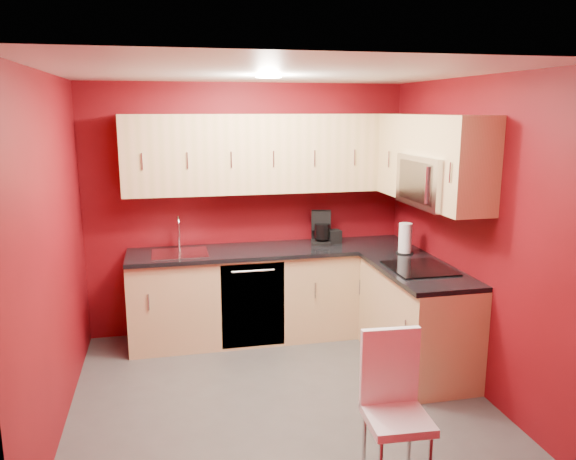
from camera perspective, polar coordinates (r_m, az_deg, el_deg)
name	(u,v)px	position (r m, az deg, el deg)	size (l,w,h in m)	color
floor	(278,394)	(4.70, -1.06, -16.31)	(3.20, 3.20, 0.00)	#484643
ceiling	(276,72)	(4.14, -1.20, 15.73)	(3.20, 3.20, 0.00)	white
wall_back	(248,209)	(5.70, -4.11, 2.10)	(3.20, 3.20, 0.00)	maroon
wall_front	(336,311)	(2.86, 4.90, -8.16)	(3.20, 3.20, 0.00)	maroon
wall_left	(52,255)	(4.25, -22.81, -2.31)	(3.00, 3.00, 0.00)	maroon
wall_right	(468,233)	(4.82, 17.86, -0.31)	(3.00, 3.00, 0.00)	maroon
base_cabinets_back	(273,294)	(5.65, -1.51, -6.51)	(2.80, 0.60, 0.87)	tan
base_cabinets_right	(416,319)	(5.12, 12.91, -8.81)	(0.60, 1.30, 0.87)	tan
countertop_back	(273,250)	(5.50, -1.51, -2.07)	(2.80, 0.63, 0.04)	black
countertop_right	(418,270)	(4.96, 13.08, -3.97)	(0.63, 1.27, 0.04)	black
upper_cabinets_back	(270,153)	(5.49, -1.84, 7.79)	(2.80, 0.35, 0.75)	#D8B07A
upper_cabinets_right	(428,151)	(5.04, 14.06, 7.76)	(0.35, 1.55, 0.75)	#D8B07A
microwave	(437,181)	(4.83, 14.86, 4.83)	(0.42, 0.76, 0.42)	silver
cooktop	(419,268)	(4.92, 13.21, -3.81)	(0.50, 0.55, 0.01)	black
sink	(180,249)	(5.42, -10.94, -1.93)	(0.52, 0.42, 0.35)	silver
dishwasher_front	(253,305)	(5.34, -3.57, -7.66)	(0.60, 0.02, 0.82)	black
downlight	(269,77)	(4.44, -1.99, 15.30)	(0.20, 0.20, 0.01)	white
coffee_maker	(321,228)	(5.67, 3.38, 0.23)	(0.20, 0.26, 0.33)	black
napkin_holder	(334,237)	(5.72, 4.70, -0.67)	(0.13, 0.13, 0.14)	black
paper_towel	(405,238)	(5.39, 11.82, -0.84)	(0.16, 0.16, 0.29)	silver
dining_chair	(398,411)	(3.61, 11.07, -17.61)	(0.37, 0.39, 0.92)	white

